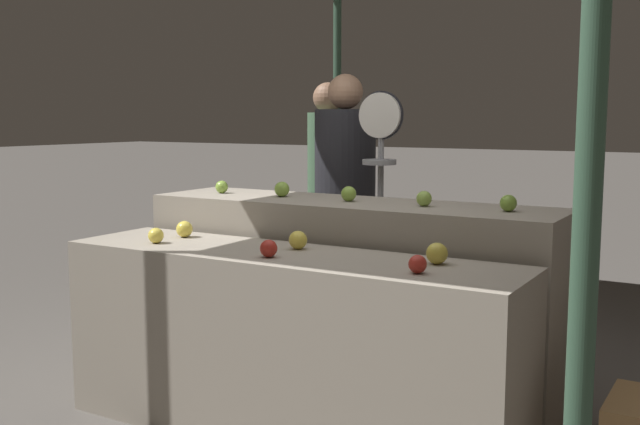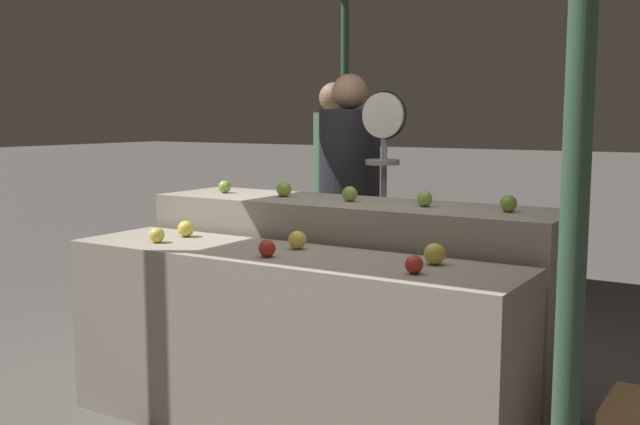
{
  "view_description": "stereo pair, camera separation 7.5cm",
  "coord_description": "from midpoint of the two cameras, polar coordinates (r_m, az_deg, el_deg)",
  "views": [
    {
      "loc": [
        1.8,
        -2.74,
        1.45
      ],
      "look_at": [
        0.0,
        0.3,
        1.0
      ],
      "focal_mm": 42.0,
      "sensor_mm": 36.0,
      "label": 1
    },
    {
      "loc": [
        1.87,
        -2.7,
        1.45
      ],
      "look_at": [
        0.0,
        0.3,
        1.0
      ],
      "focal_mm": 42.0,
      "sensor_mm": 36.0,
      "label": 2
    }
  ],
  "objects": [
    {
      "name": "apple_back_4",
      "position": [
        3.49,
        14.77,
        0.66
      ],
      "size": [
        0.08,
        0.08,
        0.08
      ],
      "primitive_type": "sphere",
      "color": "#7AA338",
      "rests_on": "display_counter_back"
    },
    {
      "name": "display_counter_front",
      "position": [
        3.44,
        -2.08,
        -10.1
      ],
      "size": [
        2.18,
        0.55,
        0.85
      ],
      "primitive_type": "cube",
      "color": "gray",
      "rests_on": "ground_plane"
    },
    {
      "name": "apple_back_2",
      "position": [
        3.8,
        2.9,
        1.42
      ],
      "size": [
        0.08,
        0.08,
        0.08
      ],
      "primitive_type": "sphere",
      "color": "#84AD3D",
      "rests_on": "display_counter_back"
    },
    {
      "name": "apple_front_2",
      "position": [
        2.92,
        7.92,
        -3.95
      ],
      "size": [
        0.07,
        0.07,
        0.07
      ],
      "primitive_type": "sphere",
      "color": "#B72D23",
      "rests_on": "display_counter_front"
    },
    {
      "name": "apple_front_0",
      "position": [
        3.68,
        -11.76,
        -1.69
      ],
      "size": [
        0.07,
        0.07,
        0.07
      ],
      "primitive_type": "sphere",
      "color": "yellow",
      "rests_on": "display_counter_front"
    },
    {
      "name": "apple_back_1",
      "position": [
        4.03,
        -2.24,
        1.79
      ],
      "size": [
        0.08,
        0.08,
        0.08
      ],
      "primitive_type": "sphere",
      "color": "#84AD3D",
      "rests_on": "display_counter_back"
    },
    {
      "name": "apple_back_0",
      "position": [
        4.26,
        -6.78,
        1.96
      ],
      "size": [
        0.07,
        0.07,
        0.07
      ],
      "primitive_type": "sphere",
      "color": "#84AD3D",
      "rests_on": "display_counter_back"
    },
    {
      "name": "apple_front_3",
      "position": [
        3.83,
        -9.64,
        -1.23
      ],
      "size": [
        0.08,
        0.08,
        0.08
      ],
      "primitive_type": "sphere",
      "color": "yellow",
      "rests_on": "display_counter_front"
    },
    {
      "name": "person_customer_left",
      "position": [
        5.67,
        1.44,
        2.77
      ],
      "size": [
        0.41,
        0.41,
        1.71
      ],
      "rotation": [
        0.0,
        0.0,
        2.72
      ],
      "color": "#2D2D38",
      "rests_on": "ground_plane"
    },
    {
      "name": "person_vendor_at_scale",
      "position": [
        4.89,
        2.7,
        1.86
      ],
      "size": [
        0.47,
        0.47,
        1.73
      ],
      "rotation": [
        0.0,
        0.0,
        2.94
      ],
      "color": "#2D2D38",
      "rests_on": "ground_plane"
    },
    {
      "name": "apple_back_3",
      "position": [
        3.62,
        8.56,
        1.03
      ],
      "size": [
        0.07,
        0.07,
        0.07
      ],
      "primitive_type": "sphere",
      "color": "#8EB247",
      "rests_on": "display_counter_back"
    },
    {
      "name": "display_counter_back",
      "position": [
        3.91,
        2.87,
        -6.63
      ],
      "size": [
        2.18,
        0.55,
        1.03
      ],
      "primitive_type": "cube",
      "color": "gray",
      "rests_on": "ground_plane"
    },
    {
      "name": "produce_scale",
      "position": [
        4.42,
        5.33,
        3.58
      ],
      "size": [
        0.28,
        0.2,
        1.6
      ],
      "color": "#99999E",
      "rests_on": "ground_plane"
    },
    {
      "name": "apple_front_5",
      "position": [
        3.11,
        9.42,
        -3.13
      ],
      "size": [
        0.09,
        0.09,
        0.09
      ],
      "primitive_type": "sphere",
      "color": "gold",
      "rests_on": "display_counter_front"
    },
    {
      "name": "apple_front_4",
      "position": [
        3.43,
        -1.11,
        -2.1
      ],
      "size": [
        0.09,
        0.09,
        0.09
      ],
      "primitive_type": "sphere",
      "color": "yellow",
      "rests_on": "display_counter_front"
    },
    {
      "name": "apple_front_1",
      "position": [
        3.24,
        -3.4,
        -2.74
      ],
      "size": [
        0.08,
        0.08,
        0.08
      ],
      "primitive_type": "sphere",
      "color": "#AD281E",
      "rests_on": "display_counter_front"
    }
  ]
}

